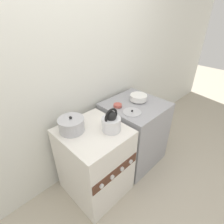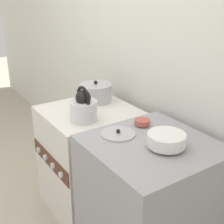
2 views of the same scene
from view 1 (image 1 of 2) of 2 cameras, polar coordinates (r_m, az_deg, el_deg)
name	(u,v)px [view 1 (image 1 of 2)]	position (r m, az deg, el deg)	size (l,w,h in m)	color
ground_plane	(116,204)	(2.16, 1.19, -27.81)	(12.00, 12.00, 0.00)	#B2A893
wall_back	(63,78)	(1.81, -15.67, 10.59)	(7.00, 0.06, 2.50)	silver
stove	(95,161)	(1.97, -5.59, -15.77)	(0.61, 0.66, 0.83)	silver
counter	(134,132)	(2.33, 7.08, -6.65)	(0.67, 0.67, 0.86)	#99999E
kettle	(111,122)	(1.64, -0.22, -3.33)	(0.22, 0.18, 0.24)	silver
cooking_pot	(72,125)	(1.69, -13.08, -4.10)	(0.25, 0.25, 0.16)	#B2B2B7
enamel_bowl	(138,97)	(2.15, 8.63, 4.71)	(0.20, 0.20, 0.08)	white
small_ceramic_bowl	(118,105)	(2.00, 1.85, 2.16)	(0.10, 0.10, 0.04)	#B75147
loose_pot_lid	(132,112)	(1.91, 6.55, -0.04)	(0.20, 0.20, 0.03)	#B2B2B7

